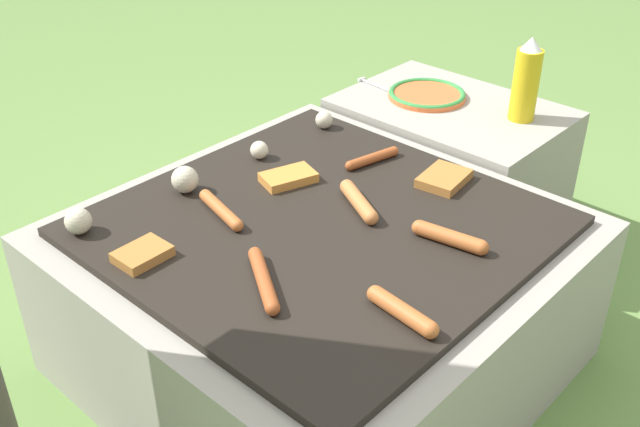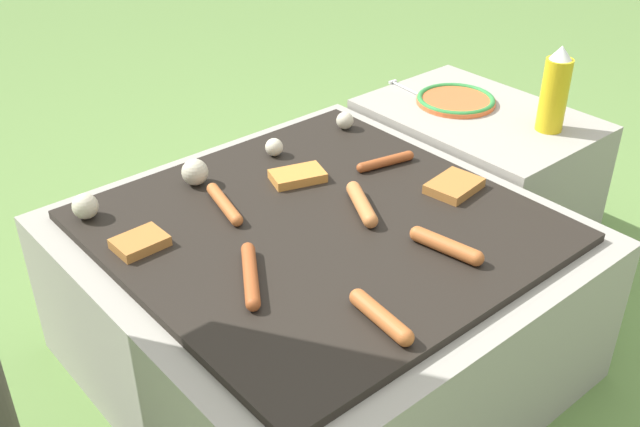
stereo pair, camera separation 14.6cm
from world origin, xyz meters
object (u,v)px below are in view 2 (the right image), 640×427
(sausage_front_center, at_px, (381,317))
(plate_colorful, at_px, (456,100))
(fork_utensil, at_px, (411,91))
(condiment_bottle, at_px, (555,91))

(sausage_front_center, distance_m, plate_colorful, 0.93)
(sausage_front_center, height_order, fork_utensil, sausage_front_center)
(sausage_front_center, bearing_deg, condiment_bottle, 17.17)
(sausage_front_center, distance_m, fork_utensil, 0.98)
(fork_utensil, bearing_deg, condiment_bottle, -77.79)
(plate_colorful, bearing_deg, sausage_front_center, -146.82)
(sausage_front_center, relative_size, fork_utensil, 0.81)
(plate_colorful, relative_size, condiment_bottle, 0.98)
(plate_colorful, relative_size, fork_utensil, 1.12)
(fork_utensil, bearing_deg, sausage_front_center, -139.34)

